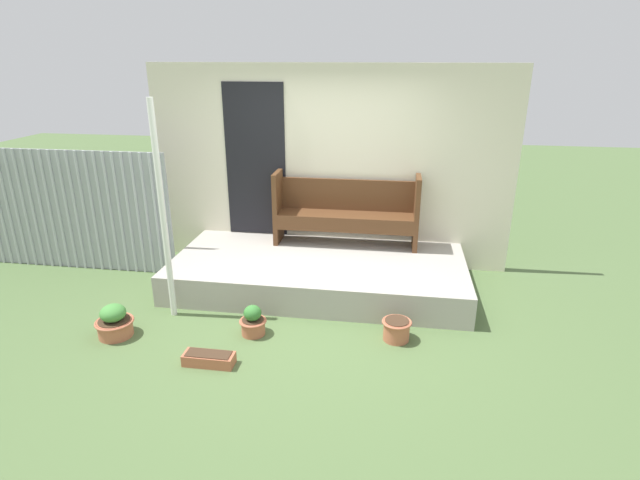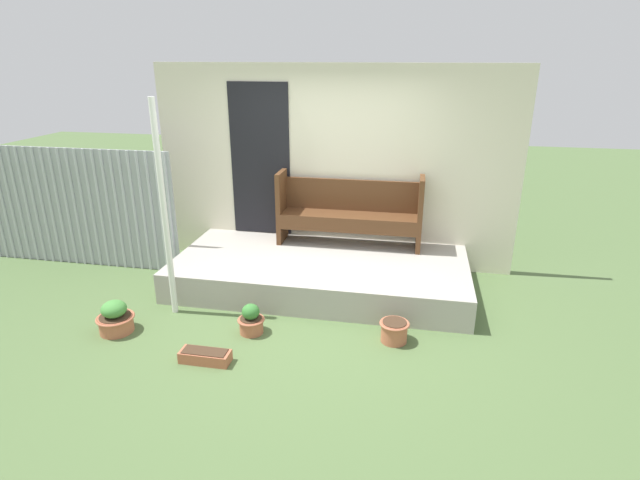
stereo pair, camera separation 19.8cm
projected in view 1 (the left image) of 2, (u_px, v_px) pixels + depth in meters
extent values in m
plane|color=#516B3D|center=(304.00, 318.00, 5.41)|extent=(24.00, 24.00, 0.00)
cube|color=#A8A399|center=(319.00, 273.00, 6.09)|extent=(3.51, 1.63, 0.36)
cube|color=beige|center=(329.00, 168.00, 6.49)|extent=(4.71, 0.06, 2.60)
cube|color=black|center=(256.00, 161.00, 6.56)|extent=(0.80, 0.02, 2.00)
cube|color=#9EA3A8|center=(64.00, 210.00, 6.46)|extent=(2.93, 0.02, 1.58)
cylinder|color=#AAB0B5|center=(0.00, 208.00, 6.58)|extent=(0.04, 0.04, 1.58)
cylinder|color=#AAB0B5|center=(8.00, 208.00, 6.56)|extent=(0.04, 0.04, 1.58)
cylinder|color=#AAB0B5|center=(16.00, 209.00, 6.54)|extent=(0.04, 0.04, 1.58)
cylinder|color=#AAB0B5|center=(25.00, 209.00, 6.52)|extent=(0.04, 0.04, 1.58)
cylinder|color=#AAB0B5|center=(33.00, 209.00, 6.51)|extent=(0.04, 0.04, 1.58)
cylinder|color=#AAB0B5|center=(42.00, 210.00, 6.49)|extent=(0.04, 0.04, 1.58)
cylinder|color=#AAB0B5|center=(50.00, 210.00, 6.47)|extent=(0.04, 0.04, 1.58)
cylinder|color=#AAB0B5|center=(59.00, 211.00, 6.45)|extent=(0.04, 0.04, 1.58)
cylinder|color=#AAB0B5|center=(67.00, 211.00, 6.44)|extent=(0.04, 0.04, 1.58)
cylinder|color=#AAB0B5|center=(76.00, 211.00, 6.42)|extent=(0.04, 0.04, 1.58)
cylinder|color=#AAB0B5|center=(85.00, 212.00, 6.40)|extent=(0.04, 0.04, 1.58)
cylinder|color=#AAB0B5|center=(93.00, 212.00, 6.38)|extent=(0.04, 0.04, 1.58)
cylinder|color=#AAB0B5|center=(102.00, 213.00, 6.37)|extent=(0.04, 0.04, 1.58)
cylinder|color=#AAB0B5|center=(111.00, 213.00, 6.35)|extent=(0.04, 0.04, 1.58)
cylinder|color=#AAB0B5|center=(120.00, 214.00, 6.33)|extent=(0.04, 0.04, 1.58)
cylinder|color=#AAB0B5|center=(129.00, 214.00, 6.31)|extent=(0.04, 0.04, 1.58)
cylinder|color=#AAB0B5|center=(138.00, 215.00, 6.30)|extent=(0.04, 0.04, 1.58)
cylinder|color=#AAB0B5|center=(147.00, 215.00, 6.28)|extent=(0.04, 0.04, 1.58)
cylinder|color=#AAB0B5|center=(156.00, 215.00, 6.26)|extent=(0.04, 0.04, 1.58)
cylinder|color=#AAB0B5|center=(165.00, 216.00, 6.25)|extent=(0.04, 0.04, 1.58)
cylinder|color=white|center=(163.00, 214.00, 5.10)|extent=(0.06, 0.06, 2.31)
cube|color=#54331C|center=(278.00, 207.00, 6.48)|extent=(0.06, 0.40, 0.93)
cube|color=#54331C|center=(416.00, 213.00, 6.24)|extent=(0.06, 0.40, 0.93)
cube|color=#54331C|center=(346.00, 215.00, 6.38)|extent=(1.72, 0.41, 0.04)
cube|color=#54331C|center=(344.00, 227.00, 6.24)|extent=(1.71, 0.04, 0.15)
cube|color=#54331C|center=(347.00, 195.00, 6.47)|extent=(1.71, 0.05, 0.41)
cylinder|color=#B76647|center=(115.00, 328.00, 5.05)|extent=(0.34, 0.34, 0.17)
torus|color=#B76647|center=(114.00, 322.00, 5.02)|extent=(0.38, 0.38, 0.02)
cylinder|color=#422D1E|center=(114.00, 320.00, 5.02)|extent=(0.31, 0.31, 0.01)
ellipsoid|color=#478C3D|center=(113.00, 313.00, 4.99)|extent=(0.25, 0.25, 0.17)
cylinder|color=#B76647|center=(253.00, 327.00, 5.08)|extent=(0.24, 0.24, 0.16)
torus|color=#B76647|center=(253.00, 321.00, 5.06)|extent=(0.28, 0.28, 0.02)
cylinder|color=#422D1E|center=(253.00, 320.00, 5.05)|extent=(0.22, 0.22, 0.01)
ellipsoid|color=#387A33|center=(252.00, 313.00, 5.03)|extent=(0.18, 0.18, 0.16)
cylinder|color=#B76647|center=(396.00, 330.00, 4.97)|extent=(0.26, 0.26, 0.21)
torus|color=#B76647|center=(397.00, 322.00, 4.94)|extent=(0.30, 0.30, 0.02)
cylinder|color=#422D1E|center=(397.00, 321.00, 4.94)|extent=(0.24, 0.24, 0.01)
cube|color=#B26042|center=(209.00, 359.00, 4.59)|extent=(0.47, 0.17, 0.11)
cube|color=#422D1E|center=(208.00, 354.00, 4.57)|extent=(0.42, 0.15, 0.01)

